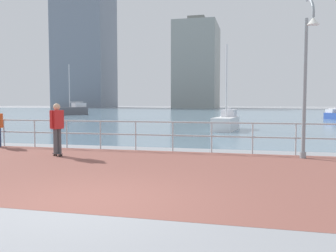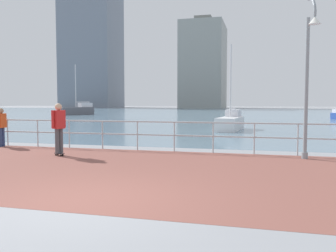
{
  "view_description": "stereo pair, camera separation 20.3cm",
  "coord_description": "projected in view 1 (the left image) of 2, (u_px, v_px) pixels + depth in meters",
  "views": [
    {
      "loc": [
        2.76,
        -5.76,
        1.77
      ],
      "look_at": [
        0.46,
        4.03,
        1.1
      ],
      "focal_mm": 38.15,
      "sensor_mm": 36.0,
      "label": 1
    },
    {
      "loc": [
        2.96,
        -5.71,
        1.77
      ],
      "look_at": [
        0.46,
        4.03,
        1.1
      ],
      "focal_mm": 38.15,
      "sensor_mm": 36.0,
      "label": 2
    }
  ],
  "objects": [
    {
      "name": "ground",
      "position": [
        229.0,
        116.0,
        45.19
      ],
      "size": [
        220.0,
        220.0,
        0.0
      ],
      "primitive_type": "plane",
      "color": "gray"
    },
    {
      "name": "brick_paving",
      "position": [
        142.0,
        170.0,
        9.28
      ],
      "size": [
        28.0,
        7.38,
        0.01
      ],
      "primitive_type": "cube",
      "color": "brown",
      "rests_on": "ground"
    },
    {
      "name": "harbor_water",
      "position": [
        234.0,
        113.0,
        56.57
      ],
      "size": [
        180.0,
        88.0,
        0.0
      ],
      "primitive_type": "cube",
      "color": "slate",
      "rests_on": "ground"
    },
    {
      "name": "waterfront_railing",
      "position": [
        173.0,
        131.0,
        12.81
      ],
      "size": [
        25.25,
        0.06,
        1.09
      ],
      "color": "#B2BCC1",
      "rests_on": "ground"
    },
    {
      "name": "lamppost",
      "position": [
        307.0,
        71.0,
        10.93
      ],
      "size": [
        0.39,
        0.81,
        4.95
      ],
      "color": "gray",
      "rests_on": "ground"
    },
    {
      "name": "skateboarder",
      "position": [
        57.0,
        125.0,
        11.66
      ],
      "size": [
        0.41,
        0.55,
        1.73
      ],
      "color": "black",
      "rests_on": "ground"
    },
    {
      "name": "sailboat_yellow",
      "position": [
        226.0,
        122.0,
        22.75
      ],
      "size": [
        1.58,
        3.94,
        5.39
      ],
      "color": "white",
      "rests_on": "ground"
    },
    {
      "name": "sailboat_ivory",
      "position": [
        71.0,
        110.0,
        50.01
      ],
      "size": [
        3.82,
        5.12,
        7.04
      ],
      "color": "#595960",
      "rests_on": "ground"
    },
    {
      "name": "tower_concrete",
      "position": [
        197.0,
        66.0,
        107.25
      ],
      "size": [
        12.23,
        17.64,
        26.87
      ],
      "color": "#939993",
      "rests_on": "ground"
    },
    {
      "name": "tower_brick",
      "position": [
        84.0,
        40.0,
        117.8
      ],
      "size": [
        17.55,
        14.22,
        46.33
      ],
      "color": "slate",
      "rests_on": "ground"
    }
  ]
}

